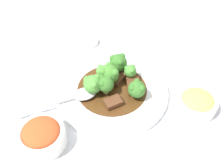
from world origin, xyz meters
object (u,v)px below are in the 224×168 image
(beef_strip_2, at_px, (95,83))
(beef_strip_3, at_px, (134,86))
(side_bowl_kimchi, at_px, (42,135))
(side_bowl_appetizer, at_px, (197,102))
(sauce_dish, at_px, (87,41))
(main_plate, at_px, (112,90))
(broccoli_floret_1, at_px, (109,73))
(broccoli_floret_4, at_px, (137,89))
(broccoli_floret_6, at_px, (130,71))
(broccoli_floret_2, at_px, (105,83))
(broccoli_floret_5, at_px, (102,71))
(broccoli_floret_3, at_px, (93,84))
(beef_strip_1, at_px, (113,102))
(beef_strip_0, at_px, (119,77))
(serving_spoon, at_px, (79,96))
(broccoli_floret_0, at_px, (118,62))

(beef_strip_2, distance_m, beef_strip_3, 0.11)
(side_bowl_kimchi, bearing_deg, side_bowl_appetizer, -31.43)
(sauce_dish, bearing_deg, main_plate, -116.38)
(main_plate, xyz_separation_m, broccoli_floret_1, (0.01, 0.02, 0.05))
(beef_strip_3, height_order, side_bowl_appetizer, side_bowl_appetizer)
(beef_strip_3, xyz_separation_m, broccoli_floret_4, (-0.02, -0.03, 0.02))
(sauce_dish, bearing_deg, broccoli_floret_6, -100.53)
(main_plate, xyz_separation_m, broccoli_floret_2, (-0.02, 0.00, 0.04))
(broccoli_floret_5, bearing_deg, broccoli_floret_1, -88.06)
(broccoli_floret_3, relative_size, broccoli_floret_6, 1.35)
(beef_strip_1, relative_size, broccoli_floret_5, 1.14)
(beef_strip_2, xyz_separation_m, broccoli_floret_6, (0.09, -0.05, 0.02))
(broccoli_floret_4, bearing_deg, beef_strip_2, 111.51)
(broccoli_floret_3, height_order, broccoli_floret_4, broccoli_floret_3)
(broccoli_floret_3, bearing_deg, main_plate, -28.07)
(beef_strip_1, relative_size, beef_strip_3, 0.74)
(main_plate, relative_size, beef_strip_0, 4.73)
(broccoli_floret_3, height_order, serving_spoon, broccoli_floret_3)
(beef_strip_0, relative_size, beef_strip_2, 0.98)
(broccoli_floret_1, bearing_deg, side_bowl_kimchi, -177.45)
(broccoli_floret_0, height_order, broccoli_floret_1, broccoli_floret_1)
(main_plate, xyz_separation_m, broccoli_floret_0, (0.06, 0.03, 0.04))
(broccoli_floret_1, xyz_separation_m, broccoli_floret_3, (-0.06, 0.01, -0.00))
(main_plate, distance_m, broccoli_floret_1, 0.05)
(broccoli_floret_0, relative_size, side_bowl_kimchi, 0.53)
(beef_strip_1, xyz_separation_m, broccoli_floret_3, (-0.01, 0.07, 0.03))
(beef_strip_0, height_order, broccoli_floret_4, broccoli_floret_4)
(broccoli_floret_2, relative_size, broccoli_floret_5, 1.18)
(beef_strip_3, distance_m, broccoli_floret_4, 0.04)
(broccoli_floret_6, xyz_separation_m, serving_spoon, (-0.15, 0.05, -0.02))
(beef_strip_3, relative_size, side_bowl_appetizer, 0.67)
(main_plate, relative_size, broccoli_floret_3, 5.50)
(serving_spoon, bearing_deg, side_bowl_kimchi, -167.05)
(beef_strip_1, height_order, beef_strip_3, beef_strip_1)
(beef_strip_2, height_order, side_bowl_appetizer, side_bowl_appetizer)
(beef_strip_2, bearing_deg, broccoli_floret_1, -39.92)
(beef_strip_3, distance_m, broccoli_floret_5, 0.10)
(broccoli_floret_4, xyz_separation_m, broccoli_floret_6, (0.04, 0.06, -0.00))
(side_bowl_kimchi, xyz_separation_m, sauce_dish, (0.34, 0.21, -0.02))
(broccoli_floret_1, relative_size, broccoli_floret_6, 1.49)
(broccoli_floret_6, bearing_deg, beef_strip_1, -163.44)
(broccoli_floret_4, distance_m, broccoli_floret_6, 0.07)
(broccoli_floret_5, relative_size, side_bowl_kimchi, 0.41)
(broccoli_floret_4, relative_size, side_bowl_appetizer, 0.48)
(broccoli_floret_2, height_order, broccoli_floret_3, broccoli_floret_3)
(broccoli_floret_3, xyz_separation_m, broccoli_floret_4, (0.07, -0.09, -0.00))
(broccoli_floret_1, bearing_deg, main_plate, -114.22)
(beef_strip_1, distance_m, broccoli_floret_5, 0.10)
(broccoli_floret_0, bearing_deg, main_plate, -151.62)
(side_bowl_appetizer, distance_m, sauce_dish, 0.42)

